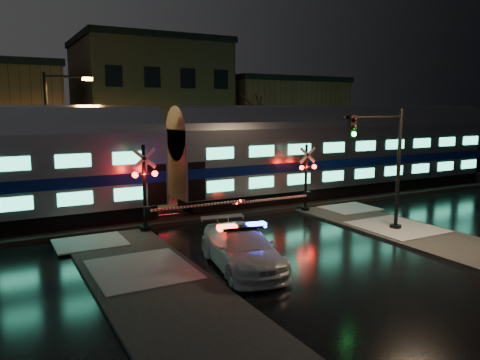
% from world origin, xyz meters
% --- Properties ---
extents(ground, '(120.00, 120.00, 0.00)m').
position_xyz_m(ground, '(0.00, 0.00, 0.00)').
color(ground, black).
rests_on(ground, ground).
extents(ballast, '(90.00, 4.20, 0.24)m').
position_xyz_m(ballast, '(0.00, 5.00, 0.12)').
color(ballast, black).
rests_on(ballast, ground).
extents(sidewalk_left, '(4.00, 20.00, 0.12)m').
position_xyz_m(sidewalk_left, '(-6.50, -6.00, 0.06)').
color(sidewalk_left, '#2D2D2D').
rests_on(sidewalk_left, ground).
extents(sidewalk_right, '(4.00, 20.00, 0.12)m').
position_xyz_m(sidewalk_right, '(6.50, -6.00, 0.06)').
color(sidewalk_right, '#2D2D2D').
rests_on(sidewalk_right, ground).
extents(building_mid, '(12.00, 11.00, 11.50)m').
position_xyz_m(building_mid, '(2.00, 22.50, 5.75)').
color(building_mid, brown).
rests_on(building_mid, ground).
extents(building_right, '(12.00, 10.00, 8.50)m').
position_xyz_m(building_right, '(15.00, 22.00, 4.25)').
color(building_right, brown).
rests_on(building_right, ground).
extents(train, '(51.00, 3.12, 5.92)m').
position_xyz_m(train, '(-2.59, 5.00, 3.38)').
color(train, black).
rests_on(train, ballast).
extents(police_car, '(2.99, 5.62, 1.72)m').
position_xyz_m(police_car, '(-3.00, -4.29, 0.78)').
color(police_car, white).
rests_on(police_car, ground).
extents(crossing_signal_right, '(5.58, 0.65, 3.95)m').
position_xyz_m(crossing_signal_right, '(4.51, 2.30, 1.63)').
color(crossing_signal_right, black).
rests_on(crossing_signal_right, ground).
extents(crossing_signal_left, '(6.07, 0.67, 4.30)m').
position_xyz_m(crossing_signal_left, '(-4.34, 2.31, 1.78)').
color(crossing_signal_left, black).
rests_on(crossing_signal_left, ground).
extents(traffic_light, '(3.88, 0.70, 6.00)m').
position_xyz_m(traffic_light, '(5.37, -3.17, 3.19)').
color(traffic_light, black).
rests_on(traffic_light, ground).
extents(streetlight, '(2.66, 0.28, 7.97)m').
position_xyz_m(streetlight, '(-7.87, 9.00, 4.59)').
color(streetlight, black).
rests_on(streetlight, ground).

